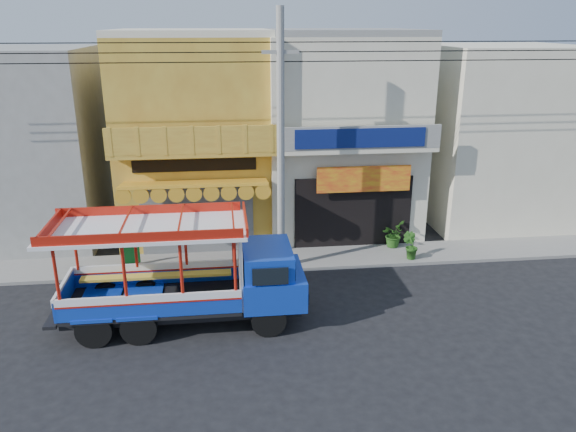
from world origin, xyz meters
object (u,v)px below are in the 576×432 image
Objects in this scene: green_sign at (132,256)px; potted_plant_a at (393,234)px; songthaew_truck at (200,273)px; utility_pole at (285,132)px; potted_plant_b at (410,246)px.

green_sign is 9.96m from potted_plant_a.
utility_pole is at bearing 50.84° from songthaew_truck.
utility_pole is 6.44m from potted_plant_b.
songthaew_truck is 7.10× the size of potted_plant_b.
utility_pole is 7.18m from green_sign.
utility_pole is 5.72m from songthaew_truck.
utility_pole is at bearing 42.83° from potted_plant_b.
green_sign is at bearing 121.84° from songthaew_truck.
songthaew_truck is 5.11m from green_sign.
utility_pole is 30.84× the size of green_sign.
potted_plant_a is 1.28m from potted_plant_b.
potted_plant_b reaches higher than green_sign.
songthaew_truck reaches higher than potted_plant_a.
potted_plant_b is at bearing 25.82° from songthaew_truck.
potted_plant_a is (4.41, 1.36, -4.41)m from utility_pole.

